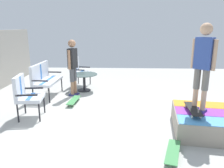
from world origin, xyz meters
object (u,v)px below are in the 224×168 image
at_px(patio_bench, 44,77).
at_px(skate_ramp, 208,122).
at_px(person_skater, 203,61).
at_px(skateboard_by_bench, 74,100).
at_px(patio_table, 84,79).
at_px(patio_chair_near_house, 78,69).
at_px(skateboard_on_ramp, 193,109).
at_px(skateboard_spare, 173,152).
at_px(person_watching, 73,63).
at_px(patio_chair_by_wall, 25,93).

bearing_deg(patio_bench, skate_ramp, -117.95).
relative_size(person_skater, skateboard_by_bench, 2.15).
bearing_deg(person_skater, patio_table, 45.08).
height_order(patio_chair_near_house, skateboard_by_bench, patio_chair_near_house).
xyz_separation_m(skate_ramp, person_skater, (0.04, 0.22, 1.24)).
relative_size(patio_bench, patio_chair_near_house, 1.25).
bearing_deg(skateboard_on_ramp, skateboard_spare, 147.88).
distance_m(person_watching, skateboard_on_ramp, 3.82).
xyz_separation_m(person_watching, person_skater, (-2.31, -3.06, 0.44)).
bearing_deg(person_watching, skateboard_by_bench, -168.81).
relative_size(patio_chair_by_wall, skateboard_spare, 1.24).
xyz_separation_m(patio_chair_near_house, skateboard_by_bench, (-1.91, -0.22, -0.53)).
bearing_deg(skate_ramp, patio_bench, 62.05).
bearing_deg(patio_chair_near_house, patio_table, -154.71).
bearing_deg(person_watching, patio_chair_near_house, 3.23).
xyz_separation_m(patio_bench, person_watching, (0.16, -0.86, 0.39)).
xyz_separation_m(patio_chair_near_house, person_skater, (-3.45, -3.12, 0.84)).
height_order(skateboard_by_bench, skateboard_on_ramp, skateboard_on_ramp).
relative_size(skate_ramp, skateboard_spare, 2.47).
height_order(skate_ramp, patio_chair_near_house, patio_chair_near_house).
bearing_deg(skate_ramp, patio_chair_by_wall, 82.25).
xyz_separation_m(skate_ramp, patio_bench, (2.20, 4.14, 0.41)).
xyz_separation_m(patio_chair_by_wall, skateboard_by_bench, (1.04, -0.89, -0.53)).
height_order(patio_table, skateboard_spare, patio_table).
distance_m(person_skater, skateboard_on_ramp, 0.96).
xyz_separation_m(person_watching, skateboard_by_bench, (-0.76, -0.15, -0.92)).
relative_size(skate_ramp, patio_chair_near_house, 2.00).
distance_m(patio_chair_by_wall, person_skater, 3.93).
relative_size(patio_bench, person_watching, 0.74).
xyz_separation_m(skate_ramp, skateboard_spare, (-0.97, 0.93, -0.13)).
relative_size(patio_chair_by_wall, person_skater, 0.58).
bearing_deg(skateboard_on_ramp, patio_chair_near_house, 40.01).
relative_size(patio_bench, person_skater, 0.73).
height_order(patio_chair_near_house, skateboard_on_ramp, patio_chair_near_house).
height_order(patio_bench, patio_chair_by_wall, same).
relative_size(patio_table, person_skater, 0.51).
distance_m(person_watching, person_skater, 3.86).
bearing_deg(skateboard_by_bench, person_watching, 11.19).
relative_size(patio_table, skateboard_on_ramp, 1.11).
bearing_deg(person_watching, patio_chair_by_wall, 157.67).
height_order(person_watching, skateboard_spare, person_watching).
relative_size(skate_ramp, patio_table, 2.26).
relative_size(skate_ramp, patio_chair_by_wall, 2.00).
relative_size(skate_ramp, person_watching, 1.19).
xyz_separation_m(patio_chair_near_house, patio_table, (-0.64, -0.30, -0.21)).
distance_m(patio_chair_near_house, patio_chair_by_wall, 3.03).
bearing_deg(skateboard_on_ramp, person_watching, 50.45).
xyz_separation_m(skate_ramp, person_watching, (2.35, 3.28, 0.80)).
relative_size(skate_ramp, patio_bench, 1.60).
bearing_deg(person_skater, patio_bench, 61.23).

